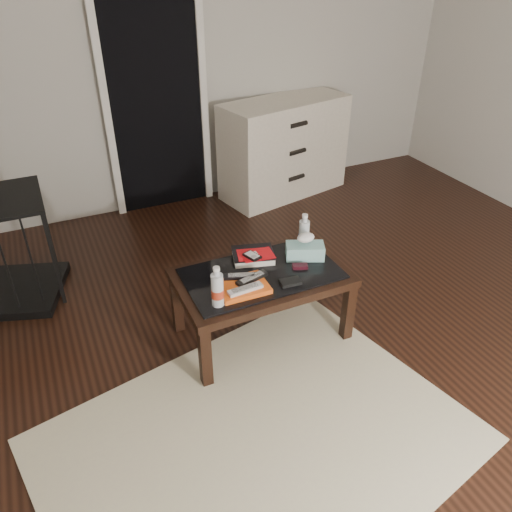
{
  "coord_description": "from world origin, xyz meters",
  "views": [
    {
      "loc": [
        -1.42,
        -1.77,
        2.11
      ],
      "look_at": [
        -0.39,
        0.47,
        0.55
      ],
      "focal_mm": 35.0,
      "sensor_mm": 36.0,
      "label": 1
    }
  ],
  "objects_px": {
    "textbook": "(253,255)",
    "water_bottle_left": "(217,286)",
    "water_bottle_right": "(304,231)",
    "coffee_table": "(262,282)",
    "tissue_box": "(305,251)",
    "dresser": "(284,148)"
  },
  "relations": [
    {
      "from": "textbook",
      "to": "water_bottle_left",
      "type": "bearing_deg",
      "value": -120.97
    },
    {
      "from": "water_bottle_left",
      "to": "water_bottle_right",
      "type": "bearing_deg",
      "value": 24.35
    },
    {
      "from": "coffee_table",
      "to": "water_bottle_left",
      "type": "bearing_deg",
      "value": -152.83
    },
    {
      "from": "water_bottle_left",
      "to": "tissue_box",
      "type": "bearing_deg",
      "value": 18.32
    },
    {
      "from": "coffee_table",
      "to": "tissue_box",
      "type": "xyz_separation_m",
      "value": [
        0.31,
        0.04,
        0.11
      ]
    },
    {
      "from": "water_bottle_right",
      "to": "water_bottle_left",
      "type": "bearing_deg",
      "value": -155.65
    },
    {
      "from": "dresser",
      "to": "water_bottle_left",
      "type": "distance_m",
      "value": 2.46
    },
    {
      "from": "textbook",
      "to": "water_bottle_right",
      "type": "relative_size",
      "value": 1.05
    },
    {
      "from": "coffee_table",
      "to": "textbook",
      "type": "bearing_deg",
      "value": 83.49
    },
    {
      "from": "water_bottle_left",
      "to": "textbook",
      "type": "bearing_deg",
      "value": 42.96
    },
    {
      "from": "tissue_box",
      "to": "water_bottle_left",
      "type": "bearing_deg",
      "value": -137.56
    },
    {
      "from": "dresser",
      "to": "textbook",
      "type": "bearing_deg",
      "value": -135.24
    },
    {
      "from": "coffee_table",
      "to": "water_bottle_right",
      "type": "bearing_deg",
      "value": 21.56
    },
    {
      "from": "coffee_table",
      "to": "tissue_box",
      "type": "height_order",
      "value": "tissue_box"
    },
    {
      "from": "dresser",
      "to": "textbook",
      "type": "distance_m",
      "value": 1.98
    },
    {
      "from": "dresser",
      "to": "tissue_box",
      "type": "distance_m",
      "value": 1.94
    },
    {
      "from": "textbook",
      "to": "tissue_box",
      "type": "relative_size",
      "value": 1.09
    },
    {
      "from": "coffee_table",
      "to": "water_bottle_left",
      "type": "distance_m",
      "value": 0.42
    },
    {
      "from": "dresser",
      "to": "textbook",
      "type": "xyz_separation_m",
      "value": [
        -1.08,
        -1.66,
        0.03
      ]
    },
    {
      "from": "textbook",
      "to": "water_bottle_right",
      "type": "bearing_deg",
      "value": 13.16
    },
    {
      "from": "coffee_table",
      "to": "water_bottle_right",
      "type": "distance_m",
      "value": 0.43
    },
    {
      "from": "textbook",
      "to": "water_bottle_left",
      "type": "height_order",
      "value": "water_bottle_left"
    }
  ]
}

